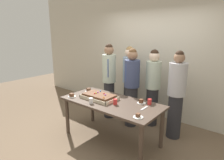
% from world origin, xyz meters
% --- Properties ---
extents(ground_plane, '(12.00, 12.00, 0.00)m').
position_xyz_m(ground_plane, '(0.00, 0.00, 0.00)').
color(ground_plane, brown).
extents(interior_back_panel, '(8.00, 0.12, 3.00)m').
position_xyz_m(interior_back_panel, '(0.00, 1.60, 1.50)').
color(interior_back_panel, beige).
rests_on(interior_back_panel, ground_plane).
extents(party_table, '(1.83, 0.86, 0.77)m').
position_xyz_m(party_table, '(0.00, 0.00, 0.68)').
color(party_table, '#47382D').
rests_on(party_table, ground_plane).
extents(sheet_cake, '(0.66, 0.40, 0.12)m').
position_xyz_m(sheet_cake, '(-0.26, -0.03, 0.81)').
color(sheet_cake, beige).
rests_on(sheet_cake, party_table).
extents(plated_slice_near_left, '(0.15, 0.15, 0.07)m').
position_xyz_m(plated_slice_near_left, '(-0.74, -0.29, 0.79)').
color(plated_slice_near_left, white).
rests_on(plated_slice_near_left, party_table).
extents(plated_slice_near_right, '(0.15, 0.15, 0.08)m').
position_xyz_m(plated_slice_near_right, '(-0.73, 0.15, 0.79)').
color(plated_slice_near_right, white).
rests_on(plated_slice_near_right, party_table).
extents(plated_slice_far_left, '(0.15, 0.15, 0.08)m').
position_xyz_m(plated_slice_far_left, '(0.47, 0.25, 0.79)').
color(plated_slice_far_left, white).
rests_on(plated_slice_far_left, party_table).
extents(plated_slice_far_right, '(0.15, 0.15, 0.06)m').
position_xyz_m(plated_slice_far_right, '(0.72, -0.27, 0.79)').
color(plated_slice_far_right, white).
rests_on(plated_slice_far_right, party_table).
extents(drink_cup_nearest, '(0.07, 0.07, 0.10)m').
position_xyz_m(drink_cup_nearest, '(-0.21, -0.30, 0.82)').
color(drink_cup_nearest, white).
rests_on(drink_cup_nearest, party_table).
extents(drink_cup_middle, '(0.07, 0.07, 0.10)m').
position_xyz_m(drink_cup_middle, '(0.15, -0.08, 0.82)').
color(drink_cup_middle, red).
rests_on(drink_cup_middle, party_table).
extents(drink_cup_far_end, '(0.07, 0.07, 0.10)m').
position_xyz_m(drink_cup_far_end, '(0.61, 0.30, 0.82)').
color(drink_cup_far_end, red).
rests_on(drink_cup_far_end, party_table).
extents(cake_server_utensil, '(0.03, 0.20, 0.01)m').
position_xyz_m(cake_server_utensil, '(0.62, 0.09, 0.77)').
color(cake_server_utensil, silver).
rests_on(cake_server_utensil, party_table).
extents(person_serving_front, '(0.31, 0.31, 1.64)m').
position_xyz_m(person_serving_front, '(0.28, 1.04, 0.87)').
color(person_serving_front, '#28282D').
rests_on(person_serving_front, ground_plane).
extents(person_green_shirt_behind, '(0.32, 0.32, 1.66)m').
position_xyz_m(person_green_shirt_behind, '(-0.05, 0.74, 0.87)').
color(person_green_shirt_behind, '#28282D').
rests_on(person_green_shirt_behind, ground_plane).
extents(person_striped_tie_right, '(0.31, 0.31, 1.73)m').
position_xyz_m(person_striped_tie_right, '(-0.69, 0.77, 0.92)').
color(person_striped_tie_right, '#28282D').
rests_on(person_striped_tie_right, ground_plane).
extents(person_far_right_suit, '(0.33, 0.33, 1.67)m').
position_xyz_m(person_far_right_suit, '(0.86, 0.84, 0.87)').
color(person_far_right_suit, '#28282D').
rests_on(person_far_right_suit, ground_plane).
extents(person_left_edge_reaching, '(0.30, 0.30, 1.66)m').
position_xyz_m(person_left_edge_reaching, '(-0.41, 1.18, 0.88)').
color(person_left_edge_reaching, '#28282D').
rests_on(person_left_edge_reaching, ground_plane).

